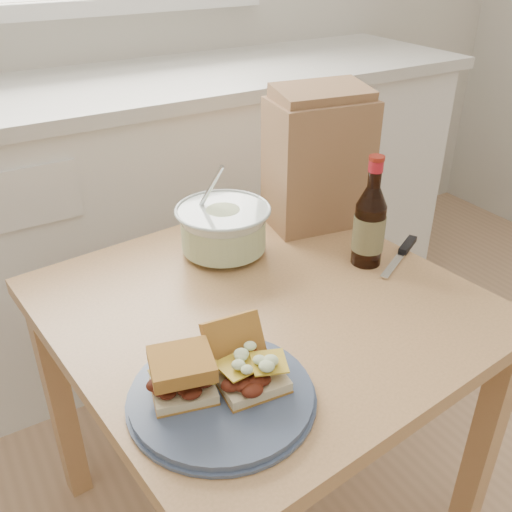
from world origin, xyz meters
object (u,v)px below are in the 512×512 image
plate (222,396)px  coleslaw_bowl (223,231)px  beer_bottle (369,225)px  dining_table (263,338)px  paper_bag (318,163)px

plate → coleslaw_bowl: coleslaw_bowl is taller
coleslaw_bowl → beer_bottle: size_ratio=0.86×
dining_table → plate: size_ratio=2.96×
beer_bottle → coleslaw_bowl: bearing=136.0°
coleslaw_bowl → paper_bag: 0.30m
dining_table → coleslaw_bowl: coleslaw_bowl is taller
plate → paper_bag: bearing=41.1°
dining_table → paper_bag: (0.31, 0.24, 0.26)m
paper_bag → coleslaw_bowl: bearing=-166.0°
dining_table → plate: (-0.21, -0.21, 0.11)m
plate → beer_bottle: size_ratio=1.17×
plate → coleslaw_bowl: (0.24, 0.43, 0.05)m
dining_table → beer_bottle: (0.28, 0.01, 0.20)m
coleslaw_bowl → paper_bag: paper_bag is taller
dining_table → coleslaw_bowl: 0.27m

